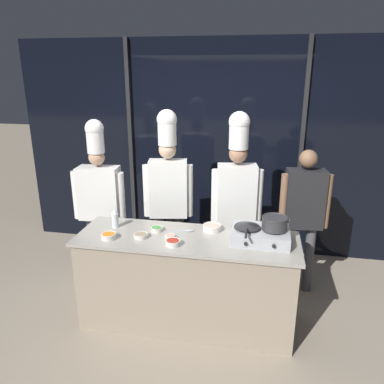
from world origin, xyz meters
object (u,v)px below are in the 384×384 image
Objects in this scene: prep_bowl_shrimp at (170,237)px; prep_bowl_mushrooms at (141,235)px; prep_bowl_chicken at (212,227)px; prep_bowl_chili_flakes at (173,242)px; person_guest at (304,209)px; chef_line at (237,191)px; frying_pan at (247,225)px; squeeze_bottle_clear at (115,219)px; chef_sous at (168,186)px; stock_pot at (275,223)px; serving_spoon_slotted at (187,231)px; prep_bowl_scallions at (157,229)px; portable_stove at (260,235)px; chef_head at (99,193)px; prep_bowl_carrots at (109,236)px.

prep_bowl_mushrooms is at bearing -175.51° from prep_bowl_shrimp.
prep_bowl_chili_flakes is at bearing -128.10° from prep_bowl_chicken.
prep_bowl_mushrooms is at bearing 22.42° from person_guest.
prep_bowl_chicken is at bearing 60.55° from chef_line.
person_guest is (0.54, 0.71, -0.07)m from frying_pan.
chef_sous is (0.36, 0.67, 0.15)m from squeeze_bottle_clear.
frying_pan is 3.16× the size of prep_bowl_mushrooms.
serving_spoon_slotted is (-0.79, 0.08, -0.18)m from stock_pot.
prep_bowl_scallions is 0.44× the size of serving_spoon_slotted.
portable_stove is 0.68m from serving_spoon_slotted.
prep_bowl_chicken is 0.46m from prep_bowl_chili_flakes.
prep_bowl_scallions is at bearing 140.06° from chef_head.
prep_bowl_mushrooms is (0.31, -0.18, -0.06)m from squeeze_bottle_clear.
person_guest is at bearing 175.51° from chef_line.
stock_pot is at bearing -1.70° from prep_bowl_scallions.
squeeze_bottle_clear is 1.35× the size of prep_bowl_carrots.
portable_stove reaches higher than prep_bowl_mushrooms.
chef_head is at bearing 141.27° from prep_bowl_chili_flakes.
frying_pan is 1.76m from chef_head.
chef_line is 0.71m from person_guest.
prep_bowl_chili_flakes is at bearing -23.22° from squeeze_bottle_clear.
prep_bowl_scallions is at bearing 58.81° from prep_bowl_mushrooms.
squeeze_bottle_clear is 0.69m from chef_head.
frying_pan is at bearing -178.82° from stock_pot.
squeeze_bottle_clear is 0.72× the size of serving_spoon_slotted.
stock_pot is 1.36× the size of squeeze_bottle_clear.
frying_pan is 0.67m from chef_line.
stock_pot is 2.66× the size of prep_bowl_shrimp.
prep_bowl_carrots reaches higher than serving_spoon_slotted.
prep_bowl_scallions is at bearing 32.46° from prep_bowl_carrots.
chef_sous is at bearing 61.90° from squeeze_bottle_clear.
prep_bowl_chicken is at bearing 25.75° from person_guest.
prep_bowl_chicken is at bearing 5.86° from squeeze_bottle_clear.
prep_bowl_mushrooms is 0.50× the size of serving_spoon_slotted.
prep_bowl_mushrooms is (-1.05, -0.13, -0.04)m from portable_stove.
chef_head is at bearing 143.80° from prep_bowl_shrimp.
chef_sous is (-1.01, 0.71, 0.18)m from portable_stove.
squeeze_bottle_clear is at bearing 98.43° from prep_bowl_carrots.
prep_bowl_scallions is 0.95m from chef_line.
prep_bowl_carrots is 0.60m from prep_bowl_chili_flakes.
prep_bowl_mushrooms is at bearing 76.19° from chef_sous.
prep_bowl_scallions and prep_bowl_shrimp have the same top height.
chef_sous is 0.75m from chef_line.
prep_bowl_carrots is 0.55m from prep_bowl_shrimp.
stock_pot is at bearing 0.11° from portable_stove.
prep_bowl_chicken is at bearing 12.01° from prep_bowl_scallions.
prep_bowl_shrimp is at bearing 138.86° from chef_head.
frying_pan is 0.67m from prep_bowl_chili_flakes.
frying_pan is 1.25m from squeeze_bottle_clear.
chef_head is at bearing 160.62° from prep_bowl_chicken.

